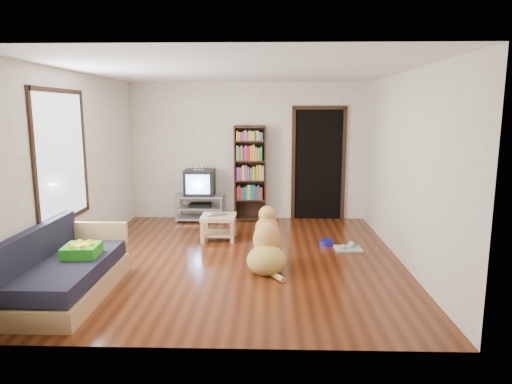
{
  "coord_description": "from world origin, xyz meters",
  "views": [
    {
      "loc": [
        0.41,
        -6.21,
        2.07
      ],
      "look_at": [
        0.22,
        0.35,
        0.9
      ],
      "focal_mm": 32.0,
      "sensor_mm": 36.0,
      "label": 1
    }
  ],
  "objects_px": {
    "dog_bowl": "(326,242)",
    "sofa": "(66,274)",
    "green_cushion": "(82,250)",
    "dog": "(267,246)",
    "grey_rag": "(348,249)",
    "crt_tv": "(200,182)",
    "bookshelf": "(250,168)",
    "laptop": "(218,215)",
    "tv_stand": "(200,207)",
    "coffee_table": "(219,223)"
  },
  "relations": [
    {
      "from": "laptop",
      "to": "coffee_table",
      "type": "distance_m",
      "value": 0.14
    },
    {
      "from": "tv_stand",
      "to": "dog_bowl",
      "type": "bearing_deg",
      "value": -35.1
    },
    {
      "from": "laptop",
      "to": "dog",
      "type": "height_order",
      "value": "dog"
    },
    {
      "from": "laptop",
      "to": "coffee_table",
      "type": "height_order",
      "value": "laptop"
    },
    {
      "from": "green_cushion",
      "to": "coffee_table",
      "type": "height_order",
      "value": "green_cushion"
    },
    {
      "from": "green_cushion",
      "to": "dog",
      "type": "height_order",
      "value": "dog"
    },
    {
      "from": "bookshelf",
      "to": "dog",
      "type": "relative_size",
      "value": 1.78
    },
    {
      "from": "laptop",
      "to": "dog_bowl",
      "type": "distance_m",
      "value": 1.77
    },
    {
      "from": "grey_rag",
      "to": "sofa",
      "type": "relative_size",
      "value": 0.22
    },
    {
      "from": "dog_bowl",
      "to": "bookshelf",
      "type": "height_order",
      "value": "bookshelf"
    },
    {
      "from": "sofa",
      "to": "dog_bowl",
      "type": "bearing_deg",
      "value": 33.15
    },
    {
      "from": "dog_bowl",
      "to": "sofa",
      "type": "xyz_separation_m",
      "value": [
        -3.18,
        -2.08,
        0.22
      ]
    },
    {
      "from": "green_cushion",
      "to": "sofa",
      "type": "xyz_separation_m",
      "value": [
        -0.12,
        -0.16,
        -0.22
      ]
    },
    {
      "from": "tv_stand",
      "to": "dog",
      "type": "relative_size",
      "value": 0.89
    },
    {
      "from": "sofa",
      "to": "dog",
      "type": "distance_m",
      "value": 2.46
    },
    {
      "from": "coffee_table",
      "to": "dog",
      "type": "relative_size",
      "value": 0.54
    },
    {
      "from": "coffee_table",
      "to": "bookshelf",
      "type": "bearing_deg",
      "value": 71.57
    },
    {
      "from": "dog_bowl",
      "to": "crt_tv",
      "type": "relative_size",
      "value": 0.38
    },
    {
      "from": "crt_tv",
      "to": "coffee_table",
      "type": "xyz_separation_m",
      "value": [
        0.49,
        -1.3,
        -0.46
      ]
    },
    {
      "from": "dog_bowl",
      "to": "dog",
      "type": "height_order",
      "value": "dog"
    },
    {
      "from": "green_cushion",
      "to": "sofa",
      "type": "bearing_deg",
      "value": -130.97
    },
    {
      "from": "laptop",
      "to": "tv_stand",
      "type": "distance_m",
      "value": 1.4
    },
    {
      "from": "tv_stand",
      "to": "dog",
      "type": "height_order",
      "value": "dog"
    },
    {
      "from": "tv_stand",
      "to": "coffee_table",
      "type": "xyz_separation_m",
      "value": [
        0.49,
        -1.28,
        0.01
      ]
    },
    {
      "from": "green_cushion",
      "to": "grey_rag",
      "type": "relative_size",
      "value": 0.96
    },
    {
      "from": "dog",
      "to": "grey_rag",
      "type": "bearing_deg",
      "value": 34.73
    },
    {
      "from": "crt_tv",
      "to": "sofa",
      "type": "xyz_separation_m",
      "value": [
        -0.97,
        -3.65,
        -0.48
      ]
    },
    {
      "from": "dog_bowl",
      "to": "green_cushion",
      "type": "bearing_deg",
      "value": -147.95
    },
    {
      "from": "crt_tv",
      "to": "bookshelf",
      "type": "height_order",
      "value": "bookshelf"
    },
    {
      "from": "green_cushion",
      "to": "dog",
      "type": "relative_size",
      "value": 0.38
    },
    {
      "from": "bookshelf",
      "to": "sofa",
      "type": "height_order",
      "value": "bookshelf"
    },
    {
      "from": "laptop",
      "to": "sofa",
      "type": "distance_m",
      "value": 2.75
    },
    {
      "from": "grey_rag",
      "to": "coffee_table",
      "type": "xyz_separation_m",
      "value": [
        -2.02,
        0.53,
        0.27
      ]
    },
    {
      "from": "green_cushion",
      "to": "bookshelf",
      "type": "relative_size",
      "value": 0.21
    },
    {
      "from": "crt_tv",
      "to": "coffee_table",
      "type": "distance_m",
      "value": 1.46
    },
    {
      "from": "grey_rag",
      "to": "tv_stand",
      "type": "relative_size",
      "value": 0.44
    },
    {
      "from": "crt_tv",
      "to": "bookshelf",
      "type": "relative_size",
      "value": 0.32
    },
    {
      "from": "green_cushion",
      "to": "sofa",
      "type": "relative_size",
      "value": 0.21
    },
    {
      "from": "coffee_table",
      "to": "dog",
      "type": "bearing_deg",
      "value": -60.07
    },
    {
      "from": "green_cushion",
      "to": "dog",
      "type": "xyz_separation_m",
      "value": [
        2.13,
        0.82,
        -0.18
      ]
    },
    {
      "from": "grey_rag",
      "to": "tv_stand",
      "type": "distance_m",
      "value": 3.1
    },
    {
      "from": "laptop",
      "to": "bookshelf",
      "type": "bearing_deg",
      "value": 41.31
    },
    {
      "from": "laptop",
      "to": "dog",
      "type": "bearing_deg",
      "value": -90.16
    },
    {
      "from": "sofa",
      "to": "coffee_table",
      "type": "height_order",
      "value": "sofa"
    },
    {
      "from": "laptop",
      "to": "tv_stand",
      "type": "relative_size",
      "value": 0.38
    },
    {
      "from": "tv_stand",
      "to": "crt_tv",
      "type": "bearing_deg",
      "value": 90.0
    },
    {
      "from": "crt_tv",
      "to": "bookshelf",
      "type": "xyz_separation_m",
      "value": [
        0.95,
        0.07,
        0.26
      ]
    },
    {
      "from": "dog_bowl",
      "to": "sofa",
      "type": "height_order",
      "value": "sofa"
    },
    {
      "from": "grey_rag",
      "to": "dog",
      "type": "distance_m",
      "value": 1.52
    },
    {
      "from": "dog_bowl",
      "to": "tv_stand",
      "type": "distance_m",
      "value": 2.71
    }
  ]
}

